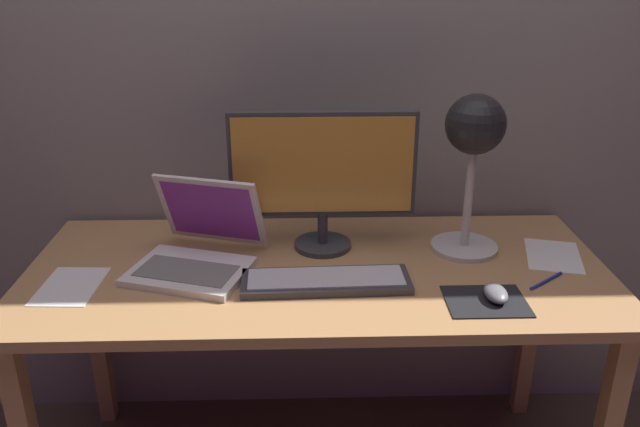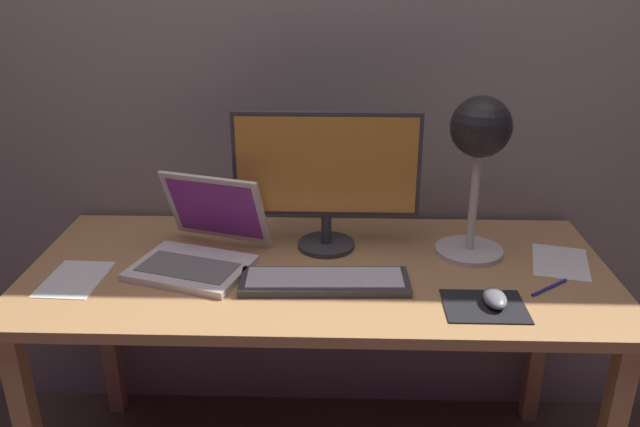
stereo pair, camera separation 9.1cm
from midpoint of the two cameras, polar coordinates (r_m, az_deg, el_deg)
name	(u,v)px [view 1 (the left image)]	position (r m, az deg, el deg)	size (l,w,h in m)	color
back_wall	(314,40)	(2.00, -1.93, 15.16)	(4.80, 0.06, 2.60)	gray
desk	(317,292)	(1.81, -1.68, -7.02)	(1.60, 0.70, 0.74)	tan
monitor	(323,171)	(1.80, -1.21, 3.79)	(0.53, 0.17, 0.41)	#38383A
keyboard_main	(326,281)	(1.68, -1.04, -6.05)	(0.44, 0.15, 0.03)	#38383A
laptop	(200,242)	(1.81, -12.08, -2.50)	(0.38, 0.40, 0.24)	silver
desk_lamp	(474,141)	(1.80, 12.14, 6.35)	(0.19, 0.19, 0.46)	beige
mousepad	(486,301)	(1.65, 13.02, -7.64)	(0.20, 0.16, 0.00)	black
mouse	(496,293)	(1.65, 13.85, -6.91)	(0.06, 0.10, 0.03)	slate
paper_sheet_near_mouse	(70,286)	(1.81, -22.73, -6.01)	(0.15, 0.21, 0.00)	white
paper_sheet_by_keyboard	(553,256)	(1.94, 18.81, -3.59)	(0.15, 0.21, 0.00)	white
pen	(546,281)	(1.78, 18.11, -5.73)	(0.01, 0.01, 0.14)	#2633A5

